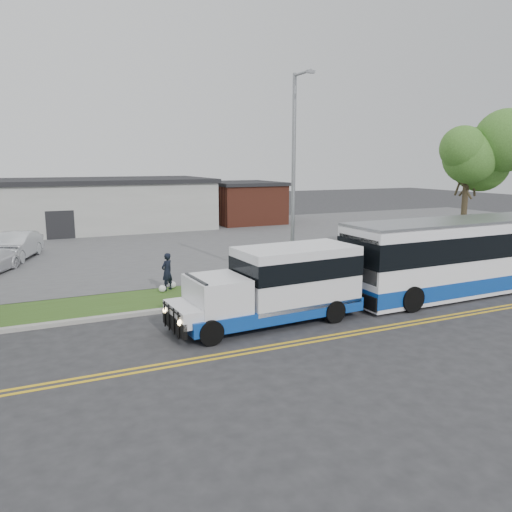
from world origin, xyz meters
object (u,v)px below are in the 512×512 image
pedestrian (167,272)px  parked_car_a (16,246)px  shuttle_bus (279,283)px  streetlight_near (294,174)px  transit_bus (465,256)px  tree_east (468,153)px

pedestrian → parked_car_a: pedestrian is taller
shuttle_bus → pedestrian: size_ratio=4.29×
streetlight_near → transit_bus: (6.35, -4.26, -3.56)m
transit_bus → streetlight_near: bearing=145.2°
tree_east → pedestrian: 17.54m
tree_east → transit_bus: bearing=-135.8°
shuttle_bus → streetlight_near: bearing=52.6°
streetlight_near → pedestrian: streetlight_near is taller
pedestrian → shuttle_bus: bearing=81.2°
pedestrian → parked_car_a: bearing=-93.6°
pedestrian → parked_car_a: (-6.21, 10.74, -0.05)m
tree_east → pedestrian: (-16.70, 1.00, -5.26)m
tree_east → streetlight_near: (-11.00, -0.27, -0.97)m
tree_east → shuttle_bus: bearing=-161.3°
shuttle_bus → parked_car_a: 18.74m
tree_east → parked_car_a: tree_east is taller
pedestrian → streetlight_near: bearing=133.8°
streetlight_near → parked_car_a: (-11.91, 12.01, -4.34)m
parked_car_a → pedestrian: bearing=-41.0°
tree_east → parked_car_a: bearing=152.9°
streetlight_near → shuttle_bus: size_ratio=1.31×
tree_east → shuttle_bus: tree_east is taller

